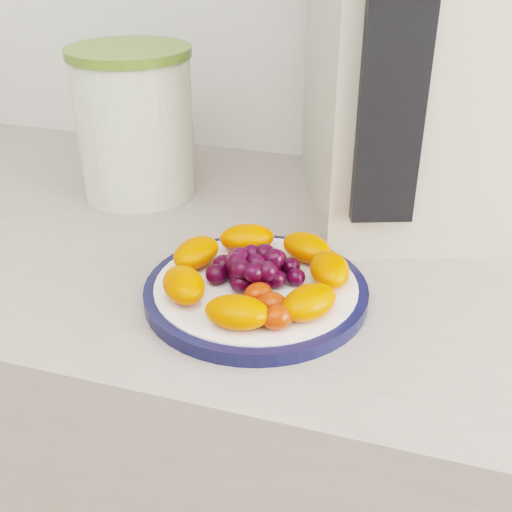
% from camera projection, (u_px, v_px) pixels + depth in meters
% --- Properties ---
extents(counter, '(3.50, 0.60, 0.90)m').
position_uv_depth(counter, '(251.00, 490.00, 1.01)').
color(counter, gray).
rests_on(counter, floor).
extents(cabinet_face, '(3.48, 0.58, 0.84)m').
position_uv_depth(cabinet_face, '(251.00, 503.00, 1.03)').
color(cabinet_face, '#88724E').
rests_on(cabinet_face, floor).
extents(plate_rim, '(0.23, 0.23, 0.01)m').
position_uv_depth(plate_rim, '(256.00, 292.00, 0.67)').
color(plate_rim, '#0F1236').
rests_on(plate_rim, counter).
extents(plate_face, '(0.21, 0.21, 0.02)m').
position_uv_depth(plate_face, '(256.00, 291.00, 0.67)').
color(plate_face, white).
rests_on(plate_face, counter).
extents(canister, '(0.19, 0.19, 0.19)m').
position_uv_depth(canister, '(135.00, 127.00, 0.87)').
color(canister, '#48610E').
rests_on(canister, counter).
extents(canister_lid, '(0.19, 0.19, 0.01)m').
position_uv_depth(canister_lid, '(128.00, 52.00, 0.82)').
color(canister_lid, '#587228').
rests_on(canister_lid, canister).
extents(appliance_body, '(0.31, 0.37, 0.39)m').
position_uv_depth(appliance_body, '(409.00, 58.00, 0.79)').
color(appliance_body, '#B2AC9A').
rests_on(appliance_body, counter).
extents(appliance_panel, '(0.07, 0.04, 0.29)m').
position_uv_depth(appliance_panel, '(393.00, 87.00, 0.64)').
color(appliance_panel, black).
rests_on(appliance_panel, appliance_body).
extents(fruit_plate, '(0.20, 0.20, 0.04)m').
position_uv_depth(fruit_plate, '(259.00, 272.00, 0.65)').
color(fruit_plate, '#F64200').
rests_on(fruit_plate, plate_face).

